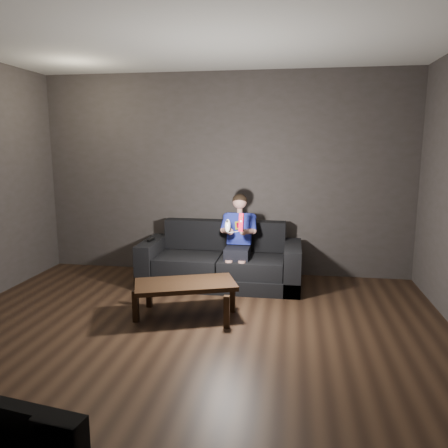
# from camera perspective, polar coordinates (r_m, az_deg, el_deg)

# --- Properties ---
(floor) EXTENTS (5.00, 5.00, 0.00)m
(floor) POSITION_cam_1_polar(r_m,az_deg,el_deg) (3.88, -6.06, -16.55)
(floor) COLOR black
(floor) RESTS_ON ground
(back_wall) EXTENTS (5.00, 0.04, 2.70)m
(back_wall) POSITION_cam_1_polar(r_m,az_deg,el_deg) (5.93, 0.02, 6.43)
(back_wall) COLOR #3A3632
(back_wall) RESTS_ON ground
(ceiling) EXTENTS (5.00, 5.00, 0.02)m
(ceiling) POSITION_cam_1_polar(r_m,az_deg,el_deg) (3.59, -6.96, 25.56)
(ceiling) COLOR silver
(ceiling) RESTS_ON back_wall
(sofa) EXTENTS (1.99, 0.86, 0.77)m
(sofa) POSITION_cam_1_polar(r_m,az_deg,el_deg) (5.57, -0.38, -5.31)
(sofa) COLOR black
(sofa) RESTS_ON floor
(child) EXTENTS (0.44, 0.54, 1.08)m
(child) POSITION_cam_1_polar(r_m,az_deg,el_deg) (5.39, 1.91, -1.24)
(child) COLOR black
(child) RESTS_ON sofa
(wii_remote_red) EXTENTS (0.06, 0.08, 0.21)m
(wii_remote_red) POSITION_cam_1_polar(r_m,az_deg,el_deg) (4.93, 2.27, 0.21)
(wii_remote_red) COLOR red
(wii_remote_red) RESTS_ON child
(nunchuk_white) EXTENTS (0.06, 0.10, 0.16)m
(nunchuk_white) POSITION_cam_1_polar(r_m,az_deg,el_deg) (4.96, 0.47, -0.21)
(nunchuk_white) COLOR white
(nunchuk_white) RESTS_ON child
(wii_remote_black) EXTENTS (0.05, 0.16, 0.03)m
(wii_remote_black) POSITION_cam_1_polar(r_m,az_deg,el_deg) (5.64, -9.54, -2.05)
(wii_remote_black) COLOR black
(wii_remote_black) RESTS_ON sofa
(coffee_table) EXTENTS (1.12, 0.82, 0.37)m
(coffee_table) POSITION_cam_1_polar(r_m,az_deg,el_deg) (4.52, -5.08, -8.19)
(coffee_table) COLOR black
(coffee_table) RESTS_ON floor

